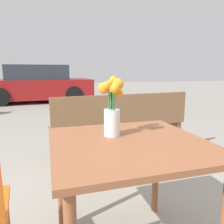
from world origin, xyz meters
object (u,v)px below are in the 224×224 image
table_front (129,159)px  parked_car (39,85)px  flower_vase (112,110)px  bench_near (122,123)px

table_front → parked_car: parked_car is taller
flower_vase → parked_car: bearing=96.6°
flower_vase → bench_near: (0.51, 1.40, -0.43)m
flower_vase → parked_car: (-0.85, 7.32, -0.27)m
bench_near → parked_car: parked_car is taller
table_front → flower_vase: 0.30m
table_front → flower_vase: flower_vase is taller
table_front → parked_car: 7.49m
flower_vase → bench_near: flower_vase is taller
table_front → bench_near: size_ratio=0.48×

